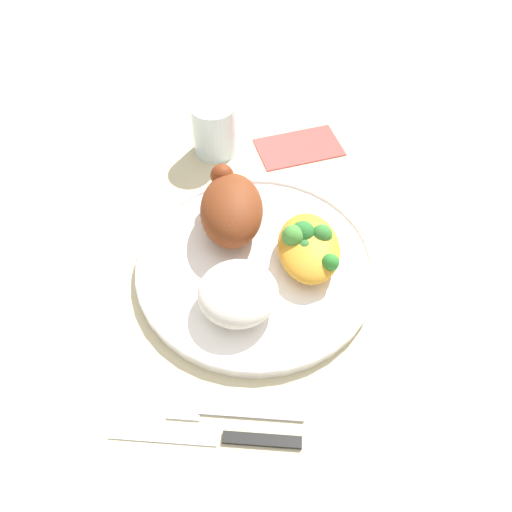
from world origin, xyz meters
name	(u,v)px	position (x,y,z in m)	size (l,w,h in m)	color
ground_plane	(256,269)	(0.00, 0.00, 0.00)	(2.00, 2.00, 0.00)	beige
plate	(256,265)	(0.00, 0.00, 0.01)	(0.30, 0.30, 0.02)	white
roasted_chicken	(231,208)	(0.06, 0.03, 0.05)	(0.12, 0.08, 0.06)	brown
rice_pile	(238,293)	(-0.06, 0.02, 0.04)	(0.09, 0.09, 0.04)	silver
mac_cheese_with_broccoli	(308,245)	(0.01, -0.06, 0.04)	(0.11, 0.08, 0.05)	orange
fork	(227,412)	(-0.19, 0.04, 0.00)	(0.03, 0.14, 0.01)	#B2B2B7
knife	(219,437)	(-0.21, 0.04, 0.00)	(0.03, 0.19, 0.01)	black
water_glass	(214,129)	(0.23, 0.06, 0.04)	(0.07, 0.07, 0.08)	silver
napkin	(299,147)	(0.23, -0.07, 0.00)	(0.08, 0.13, 0.00)	#DB4C47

